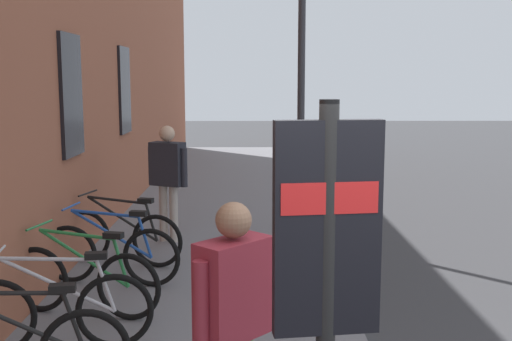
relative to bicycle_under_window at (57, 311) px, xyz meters
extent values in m
plane|color=#38383A|center=(3.28, -3.90, -0.51)|extent=(60.00, 60.00, 0.00)
cube|color=slate|center=(5.28, -1.15, -0.45)|extent=(24.00, 3.50, 0.12)
cube|color=black|center=(2.78, 0.58, 1.89)|extent=(0.90, 0.06, 1.60)
cube|color=black|center=(6.28, 0.58, 1.89)|extent=(0.90, 0.06, 1.60)
cylinder|color=black|center=(-0.90, 0.02, 0.25)|extent=(0.20, 1.01, 0.58)
cylinder|color=black|center=(-0.91, 0.10, 0.50)|extent=(0.18, 0.85, 0.09)
cylinder|color=black|center=(-0.83, -0.39, 0.22)|extent=(0.07, 0.19, 0.51)
cube|color=black|center=(-0.84, -0.32, 0.51)|extent=(0.13, 0.21, 0.06)
torus|color=black|center=(0.07, -0.51, -0.03)|extent=(0.16, 0.72, 0.72)
cylinder|color=silver|center=(0.00, -0.02, 0.25)|extent=(0.18, 1.01, 0.58)
cylinder|color=silver|center=(-0.01, 0.06, 0.50)|extent=(0.16, 0.85, 0.09)
cylinder|color=silver|center=(0.06, -0.44, 0.22)|extent=(0.06, 0.19, 0.51)
cube|color=black|center=(0.05, -0.36, 0.51)|extent=(0.13, 0.21, 0.06)
torus|color=black|center=(1.01, 0.51, -0.03)|extent=(0.23, 0.71, 0.72)
torus|color=black|center=(0.76, -0.51, -0.03)|extent=(0.23, 0.71, 0.72)
cylinder|color=#267F3F|center=(0.88, -0.02, 0.25)|extent=(0.28, 1.00, 0.58)
cylinder|color=#267F3F|center=(0.90, 0.05, 0.50)|extent=(0.24, 0.84, 0.09)
cylinder|color=#267F3F|center=(0.78, -0.43, 0.22)|extent=(0.08, 0.19, 0.51)
cube|color=black|center=(0.79, -0.36, 0.51)|extent=(0.14, 0.22, 0.06)
cylinder|color=#267F3F|center=(1.00, 0.47, 0.57)|extent=(0.47, 0.14, 0.02)
torus|color=black|center=(1.99, 0.46, -0.03)|extent=(0.17, 0.72, 0.72)
torus|color=black|center=(1.82, -0.58, -0.03)|extent=(0.17, 0.72, 0.72)
cylinder|color=#1E4CA5|center=(1.90, -0.08, 0.25)|extent=(0.20, 1.01, 0.58)
cylinder|color=#1E4CA5|center=(1.91, -0.01, 0.50)|extent=(0.17, 0.85, 0.09)
cylinder|color=#1E4CA5|center=(1.83, -0.50, 0.22)|extent=(0.06, 0.19, 0.51)
cube|color=black|center=(1.85, -0.43, 0.51)|extent=(0.13, 0.21, 0.06)
cylinder|color=#1E4CA5|center=(1.98, 0.41, 0.57)|extent=(0.48, 0.10, 0.02)
torus|color=black|center=(2.88, 0.48, -0.03)|extent=(0.25, 0.71, 0.72)
torus|color=black|center=(2.60, -0.53, -0.03)|extent=(0.25, 0.71, 0.72)
cylinder|color=black|center=(2.73, -0.05, 0.25)|extent=(0.30, 0.99, 0.58)
cylinder|color=black|center=(2.75, 0.02, 0.50)|extent=(0.26, 0.83, 0.09)
cylinder|color=black|center=(2.62, -0.46, 0.22)|extent=(0.08, 0.19, 0.51)
cube|color=black|center=(2.64, -0.39, 0.51)|extent=(0.15, 0.22, 0.06)
cylinder|color=black|center=(2.86, 0.43, 0.57)|extent=(0.47, 0.15, 0.02)
cylinder|color=black|center=(-2.42, -2.16, 0.81)|extent=(0.10, 0.10, 2.40)
cube|color=black|center=(-2.42, -2.16, 1.36)|extent=(0.15, 0.56, 1.10)
cube|color=red|center=(-2.42, -2.16, 1.53)|extent=(0.16, 0.50, 0.16)
cube|color=maroon|center=(-1.66, -1.67, 0.78)|extent=(0.53, 0.52, 0.64)
sphere|color=#8C664C|center=(-1.66, -1.67, 1.23)|extent=(0.23, 0.23, 0.23)
cylinder|color=maroon|center=(-1.86, -1.47, 0.74)|extent=(0.10, 0.10, 0.57)
cylinder|color=maroon|center=(-1.45, -1.86, 0.74)|extent=(0.10, 0.10, 0.57)
cylinder|color=#B2A599|center=(3.91, -0.59, 0.05)|extent=(0.13, 0.13, 0.88)
cylinder|color=#B2A599|center=(3.99, -0.43, 0.05)|extent=(0.13, 0.13, 0.88)
cube|color=#26262D|center=(3.95, -0.51, 0.82)|extent=(0.45, 0.57, 0.66)
sphere|color=#D8AD8C|center=(3.95, -0.51, 1.28)|extent=(0.24, 0.24, 0.24)
cylinder|color=#26262D|center=(3.83, -0.77, 0.78)|extent=(0.10, 0.10, 0.59)
cylinder|color=#26262D|center=(4.07, -0.25, 0.78)|extent=(0.10, 0.10, 0.59)
cylinder|color=#333338|center=(4.77, -2.60, 2.28)|extent=(0.12, 0.12, 5.34)
camera|label=1|loc=(-5.49, -1.77, 2.11)|focal=43.92mm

